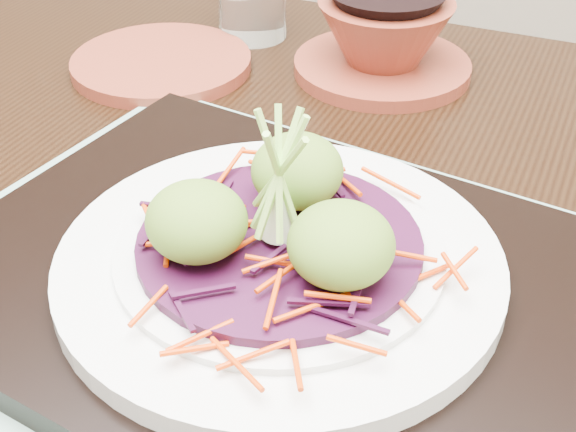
% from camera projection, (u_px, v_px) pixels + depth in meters
% --- Properties ---
extents(dining_table, '(1.35, 1.00, 0.77)m').
position_uv_depth(dining_table, '(291.00, 324.00, 0.64)').
color(dining_table, black).
rests_on(dining_table, ground).
extents(placemat, '(0.57, 0.50, 0.00)m').
position_uv_depth(placemat, '(280.00, 299.00, 0.51)').
color(placemat, gray).
rests_on(placemat, dining_table).
extents(serving_tray, '(0.49, 0.42, 0.02)m').
position_uv_depth(serving_tray, '(280.00, 285.00, 0.50)').
color(serving_tray, black).
rests_on(serving_tray, placemat).
extents(white_plate, '(0.27, 0.27, 0.02)m').
position_uv_depth(white_plate, '(280.00, 261.00, 0.49)').
color(white_plate, silver).
rests_on(white_plate, serving_tray).
extents(cabbage_bed, '(0.17, 0.17, 0.01)m').
position_uv_depth(cabbage_bed, '(279.00, 243.00, 0.48)').
color(cabbage_bed, '#380B2A').
rests_on(cabbage_bed, white_plate).
extents(carrot_julienne, '(0.21, 0.21, 0.01)m').
position_uv_depth(carrot_julienne, '(279.00, 232.00, 0.48)').
color(carrot_julienne, '#D23603').
rests_on(carrot_julienne, cabbage_bed).
extents(guacamole_scoops, '(0.15, 0.13, 0.05)m').
position_uv_depth(guacamole_scoops, '(279.00, 211.00, 0.47)').
color(guacamole_scoops, olive).
rests_on(guacamole_scoops, cabbage_bed).
extents(scallion_garnish, '(0.06, 0.06, 0.10)m').
position_uv_depth(scallion_garnish, '(279.00, 180.00, 0.46)').
color(scallion_garnish, '#93CA51').
rests_on(scallion_garnish, cabbage_bed).
extents(terracotta_side_plate, '(0.22, 0.22, 0.01)m').
position_uv_depth(terracotta_side_plate, '(161.00, 63.00, 0.79)').
color(terracotta_side_plate, maroon).
rests_on(terracotta_side_plate, dining_table).
extents(terracotta_bowl_set, '(0.22, 0.22, 0.07)m').
position_uv_depth(terracotta_bowl_set, '(384.00, 42.00, 0.76)').
color(terracotta_bowl_set, maroon).
rests_on(terracotta_bowl_set, dining_table).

